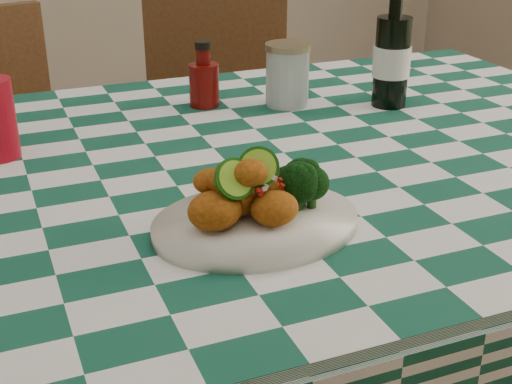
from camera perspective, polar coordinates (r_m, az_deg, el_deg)
name	(u,v)px	position (r m, az deg, el deg)	size (l,w,h in m)	color
dining_table	(230,357)	(1.36, -2.10, -13.06)	(1.66, 1.06, 0.79)	#144F3B
plate	(256,224)	(0.94, 0.00, -2.56)	(0.28, 0.22, 0.02)	silver
fried_chicken_pile	(248,190)	(0.91, -0.67, 0.17)	(0.13, 0.10, 0.08)	#AF5C11
broccoli_side	(307,183)	(0.96, 4.12, 0.75)	(0.09, 0.09, 0.06)	black
ketchup_bottle	(204,74)	(1.43, -4.20, 9.39)	(0.06, 0.06, 0.13)	#600804
mason_jar	(287,75)	(1.43, 2.53, 9.35)	(0.09, 0.09, 0.12)	#B2BCBA
beer_bottle	(393,45)	(1.44, 10.90, 11.51)	(0.07, 0.07, 0.25)	black
wooden_chair_left	(9,196)	(1.95, -19.19, -0.34)	(0.41, 0.43, 0.90)	#472814
wooden_chair_right	(224,163)	(2.04, -2.61, 2.35)	(0.41, 0.43, 0.91)	#472814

